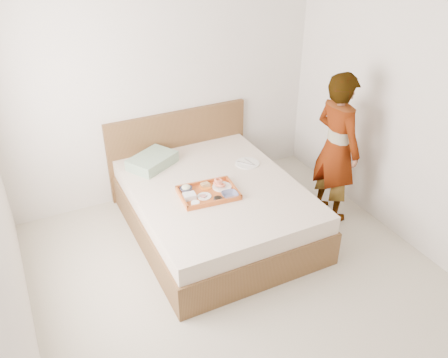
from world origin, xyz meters
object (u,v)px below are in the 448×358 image
tray (208,193)px  person (336,148)px  bed (215,208)px  dinner_plate (247,163)px

tray → person: person is taller
tray → bed: bearing=48.2°
bed → dinner_plate: size_ratio=7.75×
dinner_plate → person: bearing=-35.9°
dinner_plate → person: (0.73, -0.53, 0.26)m
tray → dinner_plate: size_ratio=2.10×
tray → dinner_plate: (0.63, 0.37, -0.02)m
bed → dinner_plate: 0.62m
bed → dinner_plate: (0.50, 0.25, 0.27)m
bed → person: person is taller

